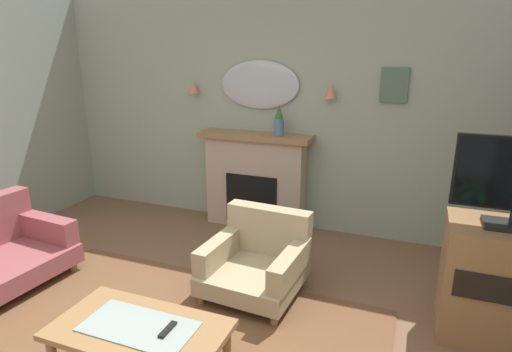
{
  "coord_description": "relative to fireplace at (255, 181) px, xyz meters",
  "views": [
    {
      "loc": [
        1.6,
        -1.87,
        2.1
      ],
      "look_at": [
        0.23,
        1.65,
        0.97
      ],
      "focal_mm": 29.63,
      "sensor_mm": 36.0,
      "label": 1
    }
  ],
  "objects": [
    {
      "name": "wall_sconce_right",
      "position": [
        0.85,
        0.09,
        1.09
      ],
      "size": [
        0.14,
        0.14,
        0.14
      ],
      "primitive_type": "cone",
      "color": "#D17066"
    },
    {
      "name": "wall_back",
      "position": [
        0.18,
        0.22,
        0.83
      ],
      "size": [
        6.67,
        0.1,
        2.8
      ],
      "primitive_type": "cube",
      "color": "#93A393",
      "rests_on": "ground"
    },
    {
      "name": "tv_cabinet",
      "position": [
        2.46,
        -1.33,
        -0.12
      ],
      "size": [
        0.8,
        0.57,
        0.9
      ],
      "color": "olive",
      "rests_on": "ground"
    },
    {
      "name": "coffee_table",
      "position": [
        0.28,
        -2.72,
        -0.19
      ],
      "size": [
        1.1,
        0.6,
        0.45
      ],
      "color": "olive",
      "rests_on": "ground"
    },
    {
      "name": "wall_sconce_left",
      "position": [
        -0.85,
        0.09,
        1.09
      ],
      "size": [
        0.14,
        0.14,
        0.14
      ],
      "primitive_type": "cone",
      "color": "#D17066"
    },
    {
      "name": "framed_picture",
      "position": [
        1.5,
        0.15,
        1.18
      ],
      "size": [
        0.28,
        0.03,
        0.36
      ],
      "primitive_type": "cube",
      "color": "#4C6B56"
    },
    {
      "name": "wall_mirror",
      "position": [
        0.0,
        0.14,
        1.14
      ],
      "size": [
        0.96,
        0.06,
        0.56
      ],
      "primitive_type": "ellipsoid",
      "color": "#B2BCC6"
    },
    {
      "name": "tv_remote",
      "position": [
        0.47,
        -2.69,
        -0.12
      ],
      "size": [
        0.04,
        0.16,
        0.02
      ],
      "primitive_type": "cube",
      "color": "black",
      "rests_on": "coffee_table"
    },
    {
      "name": "fireplace",
      "position": [
        0.0,
        0.0,
        0.0
      ],
      "size": [
        1.36,
        0.36,
        1.16
      ],
      "color": "tan",
      "rests_on": "ground"
    },
    {
      "name": "mantel_vase_left",
      "position": [
        0.3,
        -0.03,
        0.75
      ],
      "size": [
        0.12,
        0.12,
        0.35
      ],
      "color": "#4C7093",
      "rests_on": "fireplace"
    },
    {
      "name": "armchair_in_corner",
      "position": [
        0.56,
        -1.36,
        -0.27
      ],
      "size": [
        0.87,
        0.87,
        0.71
      ],
      "color": "tan",
      "rests_on": "ground"
    }
  ]
}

